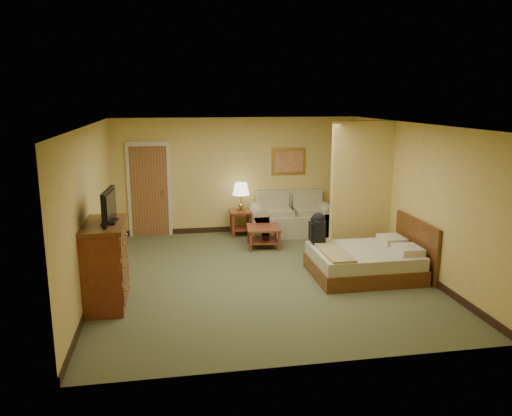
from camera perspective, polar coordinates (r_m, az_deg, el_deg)
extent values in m
plane|color=#535839|center=(8.75, 0.53, -7.73)|extent=(6.00, 6.00, 0.00)
plane|color=white|center=(8.22, 0.56, 9.53)|extent=(6.00, 6.00, 0.00)
cube|color=#D6B75B|center=(11.31, -2.21, 3.72)|extent=(5.50, 0.02, 2.60)
cube|color=#D6B75B|center=(8.35, -18.35, -0.08)|extent=(0.02, 6.00, 2.60)
cube|color=#D6B75B|center=(9.28, 17.49, 1.20)|extent=(0.02, 6.00, 2.60)
cube|color=#D6B75B|center=(9.86, 11.94, 2.15)|extent=(1.20, 0.15, 2.60)
cube|color=beige|center=(11.23, -12.10, 2.10)|extent=(0.94, 0.06, 2.10)
cube|color=brown|center=(11.22, -12.09, 1.83)|extent=(0.80, 0.04, 2.00)
cylinder|color=#A1843B|center=(11.16, -10.56, 1.84)|extent=(0.04, 0.12, 0.04)
cube|color=black|center=(11.55, -2.16, -2.37)|extent=(5.50, 0.02, 0.12)
cube|color=tan|center=(11.29, 4.18, -1.84)|extent=(1.56, 0.84, 0.47)
cube|color=tan|center=(11.52, 3.79, 0.91)|extent=(1.56, 0.20, 0.49)
cube|color=tan|center=(11.12, 0.28, -1.88)|extent=(0.33, 0.84, 0.52)
cube|color=tan|center=(11.49, 7.97, -1.53)|extent=(0.33, 0.84, 0.52)
cube|color=maroon|center=(11.11, -1.71, -0.39)|extent=(0.51, 0.51, 0.04)
cube|color=maroon|center=(11.21, -1.70, -2.34)|extent=(0.43, 0.43, 0.03)
cube|color=maroon|center=(10.96, -2.61, -2.11)|extent=(0.05, 0.05, 0.52)
cube|color=maroon|center=(11.01, -0.49, -2.02)|extent=(0.05, 0.05, 0.52)
cube|color=maroon|center=(11.35, -2.88, -1.59)|extent=(0.05, 0.05, 0.52)
cube|color=maroon|center=(11.41, -0.83, -1.51)|extent=(0.05, 0.05, 0.52)
cylinder|color=#A1843B|center=(11.11, -1.71, -0.18)|extent=(0.19, 0.19, 0.04)
cylinder|color=#A1843B|center=(11.05, -1.72, 1.03)|extent=(0.03, 0.03, 0.31)
cone|color=white|center=(11.01, -1.73, 2.21)|extent=(0.38, 0.38, 0.26)
cube|color=maroon|center=(10.24, 0.86, -2.28)|extent=(0.73, 0.73, 0.04)
cube|color=maroon|center=(10.31, 0.86, -3.72)|extent=(0.62, 0.62, 0.03)
cube|color=maroon|center=(9.98, -0.46, -3.94)|extent=(0.05, 0.05, 0.40)
cube|color=maroon|center=(10.62, 2.09, -2.92)|extent=(0.05, 0.05, 0.40)
cube|color=#B78E3F|center=(11.46, 3.74, 5.34)|extent=(0.79, 0.03, 0.62)
cube|color=#A75A33|center=(11.44, 3.76, 5.33)|extent=(0.66, 0.02, 0.48)
cube|color=maroon|center=(7.72, -16.81, -6.38)|extent=(0.55, 1.10, 1.20)
cube|color=#552C13|center=(7.55, -17.11, -1.85)|extent=(0.62, 1.18, 0.06)
cube|color=black|center=(7.52, -16.37, -1.49)|extent=(0.22, 0.36, 0.03)
cube|color=black|center=(7.47, -16.48, 0.24)|extent=(0.12, 0.80, 0.48)
cube|color=#552C13|center=(8.89, 12.14, -6.78)|extent=(1.76, 1.41, 0.26)
cube|color=beige|center=(8.82, 12.21, -5.32)|extent=(1.71, 1.36, 0.21)
cube|color=#552C13|center=(9.18, 17.82, -4.18)|extent=(0.06, 1.50, 0.97)
cube|color=beige|center=(8.77, 16.97, -4.61)|extent=(0.40, 0.48, 0.12)
cube|color=beige|center=(9.30, 15.27, -3.53)|extent=(0.40, 0.48, 0.12)
cube|color=#9A8954|center=(8.59, 8.69, -4.80)|extent=(0.40, 1.32, 0.04)
cube|color=black|center=(9.00, 7.10, -2.65)|extent=(0.23, 0.33, 0.43)
sphere|color=black|center=(8.95, 7.14, -1.32)|extent=(0.26, 0.26, 0.26)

